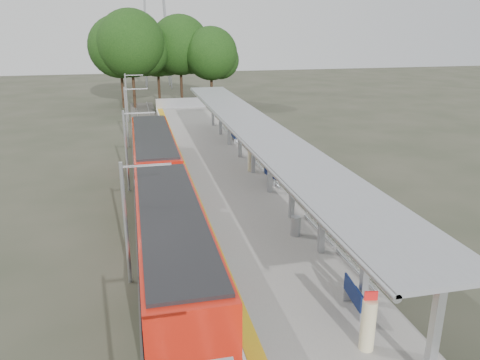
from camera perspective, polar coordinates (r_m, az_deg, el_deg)
name	(u,v)px	position (r m, az deg, el deg)	size (l,w,h in m)	color
trackbed	(156,182)	(33.11, -10.26, -0.28)	(3.00, 70.00, 0.24)	#59544C
platform	(219,173)	(33.45, -2.59, 0.89)	(6.00, 50.00, 1.00)	gray
tactile_strip	(183,168)	(32.96, -6.96, 1.43)	(0.60, 50.00, 0.02)	gold
end_fence	(181,103)	(57.33, -7.20, 9.30)	(6.00, 0.10, 1.20)	#9EA0A5
train	(161,190)	(25.75, -9.62, -1.17)	(2.74, 27.60, 3.62)	black
canopy	(255,132)	(29.22, 1.79, 5.82)	(3.27, 38.00, 3.66)	#9EA0A5
tree_cluster	(156,47)	(64.81, -10.22, 15.66)	(19.21, 13.65, 12.55)	#382316
catenary_masts	(127,148)	(31.35, -13.58, 3.76)	(2.08, 48.16, 5.40)	#9EA0A5
bench_near	(356,297)	(17.24, 13.90, -13.66)	(0.65, 1.65, 1.10)	#101F52
bench_mid	(272,175)	(29.62, 3.91, 0.67)	(0.78, 1.61, 1.06)	#101F52
bench_far	(234,136)	(40.29, -0.74, 5.41)	(0.44, 1.37, 0.93)	#101F52
info_pillar_near	(368,324)	(15.45, 15.35, -16.61)	(0.46, 0.46, 2.03)	beige
info_pillar_far	(251,158)	(31.98, 1.36, 2.66)	(0.46, 0.46, 2.04)	beige
litter_bin	(296,226)	(22.47, 6.81, -5.59)	(0.47, 0.47, 0.96)	#9EA0A5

